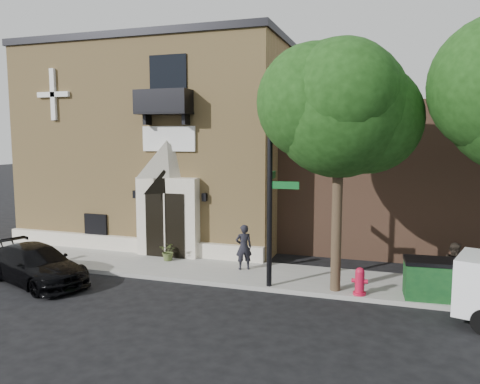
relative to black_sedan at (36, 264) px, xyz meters
The scene contains 11 objects.
ground 4.19m from the black_sedan, 21.52° to the left, with size 120.00×120.00×0.00m, color black.
sidewalk 5.74m from the black_sedan, 31.90° to the left, with size 42.00×3.00×0.15m, color gray.
church 10.31m from the black_sedan, 84.79° to the left, with size 12.20×11.01×9.30m.
street_tree_left 11.32m from the black_sedan, 10.69° to the left, with size 4.97×4.38×7.77m.
black_sedan is the anchor object (origin of this frame).
street_sign 8.42m from the black_sedan, 12.61° to the left, with size 1.02×1.02×6.40m.
fire_hydrant 10.75m from the black_sedan, ahead, with size 0.49×0.39×0.86m.
dumpster 12.96m from the black_sedan, ahead, with size 1.88×1.15×1.19m.
planter 4.79m from the black_sedan, 47.79° to the left, with size 0.67×0.58×0.74m, color #4C5A2D.
pedestrian_near 7.19m from the black_sedan, 27.32° to the left, with size 0.61×0.40×1.66m, color black.
pedestrian_far 13.70m from the black_sedan, 12.23° to the left, with size 0.77×0.60×1.58m, color #2E271F.
Camera 1 is at (7.60, -14.11, 4.97)m, focal length 35.00 mm.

